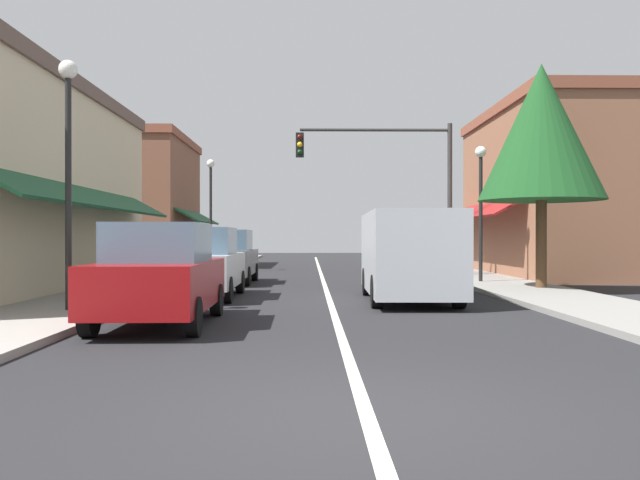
# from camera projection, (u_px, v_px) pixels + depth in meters

# --- Properties ---
(ground_plane) EXTENTS (80.00, 80.00, 0.00)m
(ground_plane) POSITION_uv_depth(u_px,v_px,m) (323.00, 279.00, 23.58)
(ground_plane) COLOR black
(sidewalk_left) EXTENTS (2.60, 56.00, 0.12)m
(sidewalk_left) POSITION_uv_depth(u_px,v_px,m) (171.00, 278.00, 23.48)
(sidewalk_left) COLOR gray
(sidewalk_left) RESTS_ON ground
(sidewalk_right) EXTENTS (2.60, 56.00, 0.12)m
(sidewalk_right) POSITION_uv_depth(u_px,v_px,m) (473.00, 277.00, 23.67)
(sidewalk_right) COLOR gray
(sidewalk_right) RESTS_ON ground
(lane_center_stripe) EXTENTS (0.14, 52.00, 0.01)m
(lane_center_stripe) POSITION_uv_depth(u_px,v_px,m) (323.00, 279.00, 23.58)
(lane_center_stripe) COLOR silver
(lane_center_stripe) RESTS_ON ground
(storefront_right_block) EXTENTS (5.33, 10.20, 6.68)m
(storefront_right_block) POSITION_uv_depth(u_px,v_px,m) (543.00, 191.00, 25.71)
(storefront_right_block) COLOR #8E5B42
(storefront_right_block) RESTS_ON ground
(storefront_far_left) EXTENTS (7.07, 8.20, 6.68)m
(storefront_far_left) POSITION_uv_depth(u_px,v_px,m) (131.00, 202.00, 33.40)
(storefront_far_left) COLOR brown
(storefront_far_left) RESTS_ON ground
(parked_car_nearest_left) EXTENTS (1.82, 4.12, 1.77)m
(parked_car_nearest_left) POSITION_uv_depth(u_px,v_px,m) (160.00, 275.00, 11.21)
(parked_car_nearest_left) COLOR maroon
(parked_car_nearest_left) RESTS_ON ground
(parked_car_second_left) EXTENTS (1.79, 4.10, 1.77)m
(parked_car_second_left) POSITION_uv_depth(u_px,v_px,m) (203.00, 263.00, 16.28)
(parked_car_second_left) COLOR #B7BABF
(parked_car_second_left) RESTS_ON ground
(parked_car_third_left) EXTENTS (1.81, 4.11, 1.77)m
(parked_car_third_left) POSITION_uv_depth(u_px,v_px,m) (227.00, 257.00, 21.46)
(parked_car_third_left) COLOR #4C5156
(parked_car_third_left) RESTS_ON ground
(van_in_lane) EXTENTS (2.10, 5.23, 2.12)m
(van_in_lane) POSITION_uv_depth(u_px,v_px,m) (408.00, 253.00, 15.52)
(van_in_lane) COLOR #B2B7BC
(van_in_lane) RESTS_ON ground
(traffic_signal_mast_arm) EXTENTS (5.88, 0.50, 5.81)m
(traffic_signal_mast_arm) POSITION_uv_depth(u_px,v_px,m) (396.00, 171.00, 24.30)
(traffic_signal_mast_arm) COLOR #333333
(traffic_signal_mast_arm) RESTS_ON ground
(street_lamp_left_near) EXTENTS (0.36, 0.36, 4.95)m
(street_lamp_left_near) POSITION_uv_depth(u_px,v_px,m) (68.00, 145.00, 12.55)
(street_lamp_left_near) COLOR black
(street_lamp_left_near) RESTS_ON ground
(street_lamp_right_mid) EXTENTS (0.36, 0.36, 4.45)m
(street_lamp_right_mid) POSITION_uv_depth(u_px,v_px,m) (481.00, 190.00, 20.76)
(street_lamp_right_mid) COLOR black
(street_lamp_right_mid) RESTS_ON ground
(street_lamp_left_far) EXTENTS (0.36, 0.36, 5.02)m
(street_lamp_left_far) POSITION_uv_depth(u_px,v_px,m) (211.00, 196.00, 29.06)
(street_lamp_left_far) COLOR black
(street_lamp_left_far) RESTS_ON ground
(tree_right_near) EXTENTS (3.49, 3.49, 6.40)m
(tree_right_near) POSITION_uv_depth(u_px,v_px,m) (541.00, 133.00, 18.16)
(tree_right_near) COLOR #4C331E
(tree_right_near) RESTS_ON ground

